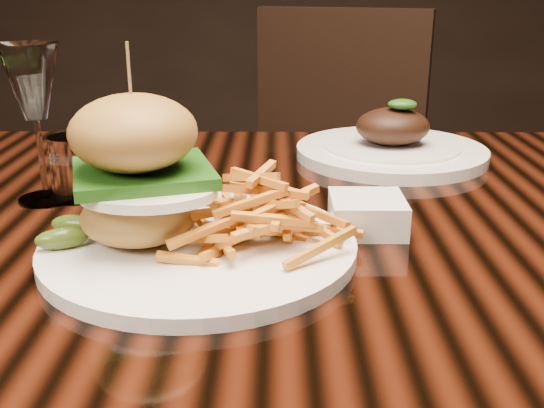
{
  "coord_description": "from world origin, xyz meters",
  "views": [
    {
      "loc": [
        0.01,
        -0.72,
        1.02
      ],
      "look_at": [
        0.01,
        -0.12,
        0.81
      ],
      "focal_mm": 42.0,
      "sensor_mm": 36.0,
      "label": 1
    }
  ],
  "objects_px": {
    "dining_table": "(269,274)",
    "far_dish": "(391,147)",
    "burger_plate": "(191,202)",
    "chair_far": "(328,173)",
    "wine_glass": "(33,87)"
  },
  "relations": [
    {
      "from": "far_dish",
      "to": "chair_far",
      "type": "distance_m",
      "value": 0.66
    },
    {
      "from": "dining_table",
      "to": "wine_glass",
      "type": "xyz_separation_m",
      "value": [
        -0.29,
        0.06,
        0.22
      ]
    },
    {
      "from": "dining_table",
      "to": "far_dish",
      "type": "height_order",
      "value": "far_dish"
    },
    {
      "from": "dining_table",
      "to": "far_dish",
      "type": "xyz_separation_m",
      "value": [
        0.19,
        0.27,
        0.09
      ]
    },
    {
      "from": "dining_table",
      "to": "burger_plate",
      "type": "distance_m",
      "value": 0.19
    },
    {
      "from": "far_dish",
      "to": "dining_table",
      "type": "bearing_deg",
      "value": -125.59
    },
    {
      "from": "burger_plate",
      "to": "chair_far",
      "type": "distance_m",
      "value": 1.05
    },
    {
      "from": "dining_table",
      "to": "burger_plate",
      "type": "xyz_separation_m",
      "value": [
        -0.08,
        -0.11,
        0.13
      ]
    },
    {
      "from": "far_dish",
      "to": "chair_far",
      "type": "xyz_separation_m",
      "value": [
        -0.05,
        0.62,
        -0.23
      ]
    },
    {
      "from": "burger_plate",
      "to": "chair_far",
      "type": "xyz_separation_m",
      "value": [
        0.22,
        0.99,
        -0.27
      ]
    },
    {
      "from": "burger_plate",
      "to": "dining_table",
      "type": "bearing_deg",
      "value": 49.4
    },
    {
      "from": "wine_glass",
      "to": "burger_plate",
      "type": "bearing_deg",
      "value": -38.42
    },
    {
      "from": "burger_plate",
      "to": "wine_glass",
      "type": "distance_m",
      "value": 0.28
    },
    {
      "from": "burger_plate",
      "to": "wine_glass",
      "type": "bearing_deg",
      "value": 136.45
    },
    {
      "from": "dining_table",
      "to": "chair_far",
      "type": "bearing_deg",
      "value": 80.81
    }
  ]
}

